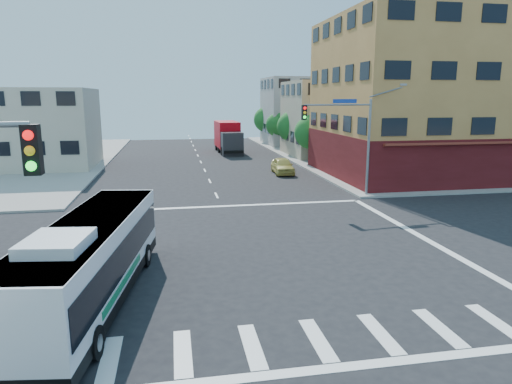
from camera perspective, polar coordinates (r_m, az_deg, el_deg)
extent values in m
plane|color=black|center=(21.38, -1.56, -7.69)|extent=(120.00, 120.00, 0.00)
cube|color=gray|center=(67.20, 24.26, 4.71)|extent=(50.00, 50.00, 0.15)
cube|color=#C48946|center=(44.82, 20.97, 10.86)|extent=(18.00, 15.00, 14.00)
cube|color=#5A1417|center=(45.11, 20.50, 4.51)|extent=(18.09, 15.08, 4.00)
cube|color=maroon|center=(39.06, 25.98, 5.42)|extent=(16.00, 1.60, 0.51)
cube|color=tan|center=(57.60, 10.12, 8.98)|extent=(12.00, 10.00, 9.00)
cube|color=#9B9B96|center=(70.86, 6.14, 9.99)|extent=(12.00, 10.00, 10.00)
cube|color=#C0B49F|center=(51.92, -26.17, 7.13)|extent=(12.00, 10.00, 8.00)
cylinder|color=gray|center=(33.90, 13.87, 5.30)|extent=(0.18, 0.18, 7.00)
cylinder|color=gray|center=(32.53, 10.23, 10.67)|extent=(5.01, 0.62, 0.12)
cube|color=black|center=(31.51, 6.04, 9.85)|extent=(0.32, 0.30, 1.00)
sphere|color=#FF0C0C|center=(31.34, 6.14, 10.39)|extent=(0.20, 0.20, 0.20)
sphere|color=yellow|center=(31.35, 6.13, 9.84)|extent=(0.20, 0.20, 0.20)
sphere|color=#19FF33|center=(31.36, 6.11, 9.29)|extent=(0.20, 0.20, 0.20)
cube|color=#153795|center=(32.75, 11.05, 11.09)|extent=(1.80, 0.22, 0.28)
cube|color=gray|center=(35.04, 17.89, 12.66)|extent=(0.50, 0.22, 0.14)
cube|color=black|center=(10.05, -26.19, 4.76)|extent=(0.32, 0.30, 1.00)
sphere|color=#FF0C0C|center=(9.86, -26.61, 6.36)|extent=(0.20, 0.20, 0.20)
sphere|color=yellow|center=(9.89, -26.45, 4.64)|extent=(0.20, 0.20, 0.20)
sphere|color=#19FF33|center=(9.93, -26.29, 2.92)|extent=(0.20, 0.20, 0.20)
cylinder|color=#332012|center=(50.55, 6.80, 4.69)|extent=(0.28, 0.28, 1.92)
sphere|color=#195A21|center=(50.32, 6.87, 7.41)|extent=(3.60, 3.60, 3.60)
sphere|color=#195A21|center=(50.09, 7.44, 8.40)|extent=(2.52, 2.52, 2.52)
cylinder|color=#332012|center=(58.19, 4.48, 5.69)|extent=(0.28, 0.28, 1.99)
sphere|color=#195A21|center=(57.98, 4.52, 8.17)|extent=(3.80, 3.80, 3.80)
sphere|color=#195A21|center=(57.74, 5.00, 9.09)|extent=(2.66, 2.66, 2.66)
cylinder|color=#332012|center=(65.92, 2.69, 6.38)|extent=(0.28, 0.28, 1.89)
sphere|color=#195A21|center=(65.74, 2.71, 8.38)|extent=(3.40, 3.40, 3.40)
sphere|color=#195A21|center=(65.50, 3.12, 9.11)|extent=(2.38, 2.38, 2.38)
cylinder|color=#332012|center=(73.70, 1.28, 7.01)|extent=(0.28, 0.28, 2.03)
sphere|color=#195A21|center=(73.53, 1.29, 9.04)|extent=(4.00, 4.00, 4.00)
sphere|color=#195A21|center=(73.27, 1.65, 9.82)|extent=(2.80, 2.80, 2.80)
cube|color=black|center=(17.31, -19.59, -11.40)|extent=(3.92, 11.33, 0.42)
cube|color=white|center=(16.91, -19.86, -7.86)|extent=(3.91, 11.31, 2.63)
cube|color=black|center=(16.86, -19.90, -7.34)|extent=(3.91, 10.99, 1.15)
cube|color=black|center=(21.95, -15.63, -2.94)|extent=(2.15, 0.36, 1.25)
cube|color=#E5590C|center=(21.77, -15.75, -0.57)|extent=(1.76, 0.30, 0.26)
cube|color=white|center=(16.54, -20.16, -3.74)|extent=(3.83, 11.08, 0.11)
cube|color=white|center=(13.98, -23.66, -5.85)|extent=(1.92, 2.25, 0.33)
cube|color=#117B47|center=(17.13, -24.02, -10.33)|extent=(0.74, 5.03, 0.26)
cube|color=#117B47|center=(16.41, -16.15, -10.73)|extent=(0.74, 5.03, 0.26)
cylinder|color=black|center=(20.80, -19.65, -7.55)|extent=(0.41, 0.99, 0.96)
cylinder|color=#99999E|center=(20.84, -19.99, -7.54)|extent=(0.10, 0.48, 0.48)
cylinder|color=black|center=(20.25, -13.62, -7.71)|extent=(0.41, 0.99, 0.96)
cylinder|color=#99999E|center=(20.23, -13.26, -7.72)|extent=(0.10, 0.48, 0.48)
cylinder|color=black|center=(14.75, -28.07, -16.47)|extent=(0.41, 0.99, 0.96)
cylinder|color=#99999E|center=(14.80, -28.54, -16.41)|extent=(0.10, 0.48, 0.48)
cylinder|color=black|center=(13.96, -19.50, -17.34)|extent=(0.41, 0.99, 0.96)
cylinder|color=#99999E|center=(13.93, -18.97, -17.39)|extent=(0.10, 0.48, 0.48)
cube|color=#26252A|center=(56.83, -3.03, 6.02)|extent=(2.62, 2.51, 2.89)
cube|color=black|center=(55.75, -2.86, 6.37)|extent=(2.33, 0.15, 1.11)
cube|color=red|center=(60.91, -3.66, 7.23)|extent=(2.83, 6.29, 3.33)
cube|color=black|center=(59.75, -3.45, 5.49)|extent=(2.68, 8.94, 0.33)
cylinder|color=black|center=(56.98, -4.22, 5.12)|extent=(0.34, 1.12, 1.11)
cylinder|color=black|center=(57.34, -1.90, 5.19)|extent=(0.34, 1.12, 1.11)
cylinder|color=black|center=(60.15, -4.64, 5.46)|extent=(0.34, 1.12, 1.11)
cylinder|color=black|center=(60.49, -2.44, 5.53)|extent=(0.34, 1.12, 1.11)
cylinder|color=black|center=(62.89, -4.96, 5.73)|extent=(0.34, 1.12, 1.11)
cylinder|color=black|center=(63.21, -2.86, 5.79)|extent=(0.34, 1.12, 1.11)
imported|color=#C4B555|center=(43.29, 3.34, 3.29)|extent=(2.02, 4.52, 1.51)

